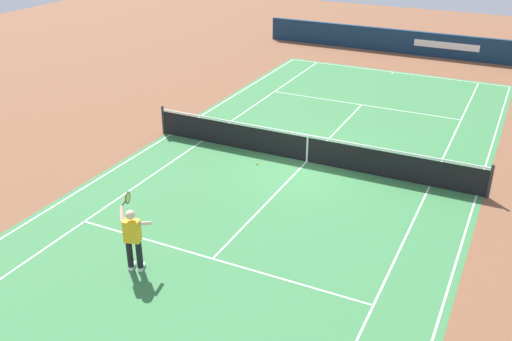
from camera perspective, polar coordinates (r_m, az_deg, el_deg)
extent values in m
plane|color=brown|center=(19.71, 5.03, 0.88)|extent=(60.00, 60.00, 0.00)
cube|color=#387A42|center=(19.71, 5.03, 0.89)|extent=(24.20, 11.40, 0.00)
cube|color=white|center=(30.47, 13.38, 9.41)|extent=(0.05, 11.00, 0.01)
cube|color=white|center=(22.08, -8.39, 3.54)|extent=(23.80, 0.05, 0.01)
cube|color=white|center=(18.70, 20.90, -2.30)|extent=(23.80, 0.05, 0.01)
cube|color=white|center=(21.37, -5.29, 2.94)|extent=(23.80, 0.05, 0.01)
cube|color=white|center=(18.81, 16.75, -1.47)|extent=(23.80, 0.05, 0.01)
cube|color=white|center=(14.67, -4.29, -8.66)|extent=(0.05, 8.22, 0.01)
cube|color=white|center=(25.37, 10.37, 6.39)|extent=(0.05, 8.22, 0.01)
cube|color=white|center=(19.71, 5.03, 0.89)|extent=(12.80, 0.05, 0.01)
cube|color=white|center=(30.33, 13.31, 9.34)|extent=(0.30, 0.05, 0.01)
cylinder|color=#2D2D33|center=(22.05, -9.13, 4.95)|extent=(0.10, 0.10, 1.08)
cylinder|color=#2D2D33|center=(18.46, 22.08, -1.01)|extent=(0.10, 0.10, 1.08)
cube|color=black|center=(19.53, 5.08, 2.05)|extent=(0.02, 11.60, 0.88)
cube|color=white|center=(19.33, 5.13, 3.43)|extent=(0.04, 11.60, 0.06)
cube|color=white|center=(19.53, 5.08, 2.05)|extent=(0.04, 0.06, 0.88)
cube|color=#112D4C|center=(34.10, 15.14, 12.07)|extent=(0.24, 17.00, 1.29)
cube|color=white|center=(33.67, 18.24, 11.62)|extent=(0.01, 3.45, 0.36)
cylinder|color=black|center=(14.26, -11.42, -8.11)|extent=(0.15, 0.15, 0.74)
cube|color=white|center=(14.53, -11.20, -9.31)|extent=(0.30, 0.19, 0.09)
cylinder|color=black|center=(14.34, -12.33, -8.01)|extent=(0.15, 0.15, 0.74)
cube|color=white|center=(14.61, -12.10, -9.20)|extent=(0.30, 0.19, 0.09)
cube|color=yellow|center=(13.95, -12.12, -5.84)|extent=(0.34, 0.43, 0.56)
sphere|color=beige|center=(13.73, -12.28, -4.30)|extent=(0.23, 0.23, 0.23)
cylinder|color=beige|center=(13.94, -10.84, -5.13)|extent=(0.41, 0.10, 0.26)
cylinder|color=beige|center=(14.02, -13.08, -4.21)|extent=(0.39, 0.32, 0.30)
cylinder|color=#232326|center=(14.24, -12.91, -3.18)|extent=(0.28, 0.12, 0.04)
torus|color=#232326|center=(14.48, -12.51, -2.63)|extent=(0.31, 0.12, 0.31)
cylinder|color=#C6D84C|center=(14.48, -12.51, -2.63)|extent=(0.26, 0.09, 0.27)
sphere|color=#CCE01E|center=(19.41, 0.09, 0.69)|extent=(0.07, 0.07, 0.07)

